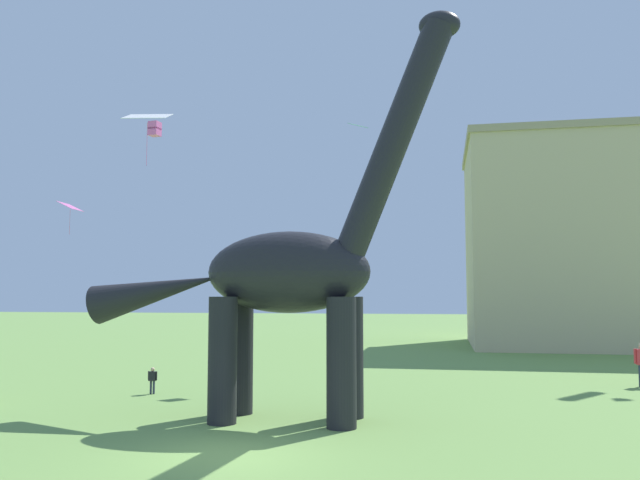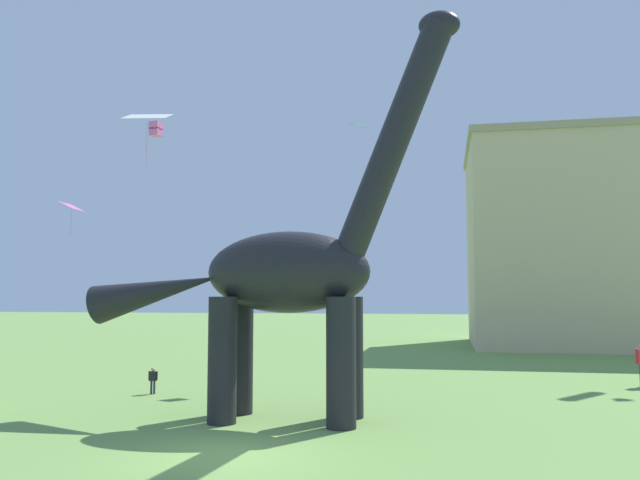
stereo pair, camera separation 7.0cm
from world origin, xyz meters
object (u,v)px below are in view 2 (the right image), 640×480
object	(u,v)px
person_watching_child	(153,378)
kite_far_right	(359,125)
kite_high_left	(156,129)
kite_mid_right	(147,117)
dinosaur_sculpture	(286,272)
kite_apex	(72,207)

from	to	relation	value
person_watching_child	kite_far_right	world-z (taller)	kite_far_right
kite_high_left	kite_mid_right	bearing A→B (deg)	-65.15
dinosaur_sculpture	kite_apex	distance (m)	28.75
dinosaur_sculpture	kite_far_right	distance (m)	13.22
person_watching_child	dinosaur_sculpture	bearing A→B (deg)	79.94
person_watching_child	kite_high_left	distance (m)	16.45
person_watching_child	kite_far_right	distance (m)	14.79
person_watching_child	kite_apex	size ratio (longest dim) A/B	0.45
kite_apex	kite_mid_right	size ratio (longest dim) A/B	1.41
dinosaur_sculpture	kite_far_right	bearing A→B (deg)	60.67
dinosaur_sculpture	kite_far_right	xyz separation A→B (m)	(0.78, 10.96, 7.35)
dinosaur_sculpture	kite_high_left	xyz separation A→B (m)	(-10.94, 13.88, 8.52)
kite_far_right	kite_apex	bearing A→B (deg)	156.08
kite_high_left	kite_mid_right	size ratio (longest dim) A/B	0.51
kite_apex	dinosaur_sculpture	bearing A→B (deg)	-45.38
dinosaur_sculpture	kite_apex	size ratio (longest dim) A/B	5.54
person_watching_child	kite_high_left	xyz separation A→B (m)	(-4.81, 9.82, 12.29)
kite_high_left	kite_mid_right	world-z (taller)	kite_high_left
kite_apex	kite_far_right	bearing A→B (deg)	-23.92
kite_mid_right	kite_far_right	bearing A→B (deg)	73.88
dinosaur_sculpture	person_watching_child	distance (m)	8.26
kite_high_left	kite_apex	bearing A→B (deg)	145.05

